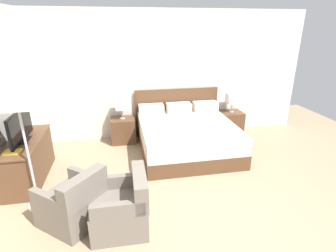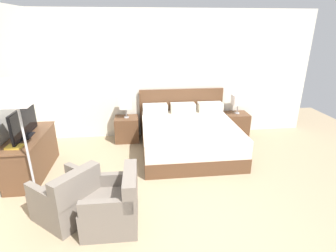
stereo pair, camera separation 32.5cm
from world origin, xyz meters
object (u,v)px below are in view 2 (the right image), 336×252
at_px(bed, 188,136).
at_px(dresser, 31,154).
at_px(book_red_cover, 14,147).
at_px(tv, 24,123).
at_px(nightstand_left, 127,129).
at_px(table_lamp_left, 126,104).
at_px(armchair_by_window, 68,199).
at_px(armchair_companion, 114,205).
at_px(nightstand_right, 236,124).
at_px(floor_lamp, 16,100).
at_px(table_lamp_right, 238,100).

height_order(bed, dresser, bed).
bearing_deg(book_red_cover, tv, 87.68).
relative_size(nightstand_left, table_lamp_left, 1.25).
height_order(dresser, armchair_by_window, armchair_by_window).
bearing_deg(dresser, nightstand_left, 38.39).
xyz_separation_m(bed, armchair_by_window, (-1.97, -1.80, -0.05)).
bearing_deg(armchair_companion, armchair_by_window, 161.45).
height_order(nightstand_right, floor_lamp, floor_lamp).
xyz_separation_m(nightstand_left, armchair_companion, (-0.09, -2.69, 0.01)).
bearing_deg(armchair_companion, nightstand_right, 45.89).
relative_size(bed, dresser, 1.39).
height_order(table_lamp_left, dresser, table_lamp_left).
distance_m(bed, nightstand_left, 1.43).
distance_m(dresser, armchair_by_window, 1.51).
height_order(nightstand_right, armchair_companion, armchair_companion).
relative_size(nightstand_left, armchair_by_window, 0.56).
relative_size(nightstand_left, tv, 0.57).
xyz_separation_m(dresser, book_red_cover, (-0.01, -0.45, 0.36)).
bearing_deg(table_lamp_left, floor_lamp, -122.28).
distance_m(nightstand_left, book_red_cover, 2.39).
height_order(nightstand_left, armchair_companion, armchair_companion).
bearing_deg(dresser, bed, 11.48).
height_order(nightstand_left, armchair_by_window, armchair_by_window).
bearing_deg(floor_lamp, nightstand_right, 28.09).
bearing_deg(tv, armchair_by_window, -53.82).
bearing_deg(bed, armchair_companion, -123.81).
bearing_deg(tv, armchair_companion, -43.29).
height_order(nightstand_right, table_lamp_left, table_lamp_left).
height_order(table_lamp_left, table_lamp_right, same).
xyz_separation_m(armchair_companion, floor_lamp, (-1.20, 0.66, 1.26)).
height_order(nightstand_right, book_red_cover, book_red_cover).
bearing_deg(floor_lamp, tv, 111.74).
height_order(tv, floor_lamp, floor_lamp).
xyz_separation_m(bed, nightstand_left, (-1.26, 0.68, -0.06)).
distance_m(table_lamp_right, armchair_companion, 3.79).
xyz_separation_m(nightstand_left, armchair_by_window, (-0.70, -2.48, 0.01)).
xyz_separation_m(dresser, armchair_by_window, (0.88, -1.22, -0.08)).
height_order(bed, tv, tv).
bearing_deg(bed, tv, -168.15).
xyz_separation_m(nightstand_right, floor_lamp, (-3.81, -2.03, 1.27)).
relative_size(table_lamp_right, armchair_companion, 0.57).
bearing_deg(tv, nightstand_right, 17.27).
height_order(tv, armchair_companion, tv).
xyz_separation_m(table_lamp_right, armchair_companion, (-2.61, -2.69, -0.58)).
relative_size(nightstand_right, tv, 0.57).
relative_size(nightstand_left, table_lamp_right, 1.25).
height_order(armchair_by_window, floor_lamp, floor_lamp).
bearing_deg(armchair_by_window, nightstand_right, 37.58).
xyz_separation_m(bed, book_red_cover, (-2.87, -1.03, 0.40)).
bearing_deg(nightstand_right, book_red_cover, -157.51).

